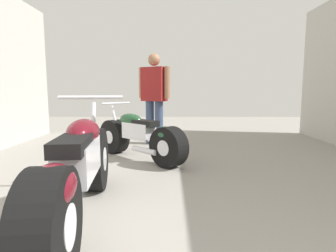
{
  "coord_description": "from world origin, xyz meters",
  "views": [
    {
      "loc": [
        -0.11,
        0.04,
        1.0
      ],
      "look_at": [
        -0.13,
        3.2,
        0.6
      ],
      "focal_mm": 29.66,
      "sensor_mm": 36.0,
      "label": 1
    }
  ],
  "objects": [
    {
      "name": "ground_plane",
      "position": [
        0.0,
        3.1,
        0.0
      ],
      "size": [
        14.89,
        14.89,
        0.0
      ],
      "primitive_type": "plane",
      "color": "gray"
    },
    {
      "name": "motorcycle_maroon_cruiser",
      "position": [
        -0.79,
        2.02,
        0.4
      ],
      "size": [
        0.61,
        2.05,
        0.95
      ],
      "color": "black",
      "rests_on": "ground_plane"
    },
    {
      "name": "motorcycle_black_naked",
      "position": [
        -0.54,
        3.99,
        0.33
      ],
      "size": [
        1.41,
        1.36,
        0.82
      ],
      "color": "black",
      "rests_on": "ground_plane"
    },
    {
      "name": "mechanic_in_blue",
      "position": [
        -0.39,
        5.2,
        0.94
      ],
      "size": [
        0.63,
        0.43,
        1.67
      ],
      "color": "#384766",
      "rests_on": "ground_plane"
    }
  ]
}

